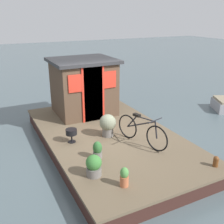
# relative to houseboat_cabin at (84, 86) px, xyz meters

# --- Properties ---
(ground_plane) EXTENTS (60.00, 60.00, 0.00)m
(ground_plane) POSITION_rel_houseboat_cabin_xyz_m (-1.87, 0.00, -1.33)
(ground_plane) COLOR #4C5B60
(houseboat_deck) EXTENTS (5.96, 3.36, 0.42)m
(houseboat_deck) POSITION_rel_houseboat_cabin_xyz_m (-1.87, 0.00, -1.12)
(houseboat_deck) COLOR brown
(houseboat_deck) RESTS_ON ground_plane
(houseboat_cabin) EXTENTS (1.80, 2.02, 1.80)m
(houseboat_cabin) POSITION_rel_houseboat_cabin_xyz_m (0.00, 0.00, 0.00)
(houseboat_cabin) COLOR #4C3828
(houseboat_cabin) RESTS_ON houseboat_deck
(bicycle) EXTENTS (1.58, 0.60, 0.78)m
(bicycle) POSITION_rel_houseboat_cabin_xyz_m (-2.81, -0.46, -0.55)
(bicycle) COLOR black
(bicycle) RESTS_ON houseboat_deck
(potted_plant_sage) EXTENTS (0.17, 0.17, 0.41)m
(potted_plant_sage) POSITION_rel_houseboat_cabin_xyz_m (-4.18, 0.80, -0.71)
(potted_plant_sage) COLOR #B2603D
(potted_plant_sage) RESTS_ON houseboat_deck
(potted_plant_lavender) EXTENTS (0.33, 0.33, 0.47)m
(potted_plant_lavender) POSITION_rel_houseboat_cabin_xyz_m (-3.59, 1.18, -0.68)
(potted_plant_lavender) COLOR slate
(potted_plant_lavender) RESTS_ON houseboat_deck
(potted_plant_thyme) EXTENTS (0.21, 0.21, 0.41)m
(potted_plant_thyme) POSITION_rel_houseboat_cabin_xyz_m (-2.96, 0.83, -0.71)
(potted_plant_thyme) COLOR slate
(potted_plant_thyme) RESTS_ON houseboat_deck
(potted_plant_fern) EXTENTS (0.45, 0.45, 0.62)m
(potted_plant_fern) POSITION_rel_houseboat_cabin_xyz_m (-2.00, 0.10, -0.57)
(potted_plant_fern) COLOR slate
(potted_plant_fern) RESTS_ON houseboat_deck
(charcoal_grill) EXTENTS (0.29, 0.29, 0.36)m
(charcoal_grill) POSITION_rel_houseboat_cabin_xyz_m (-1.92, 1.10, -0.64)
(charcoal_grill) COLOR black
(charcoal_grill) RESTS_ON houseboat_deck
(mooring_bollard) EXTENTS (0.12, 0.12, 0.25)m
(mooring_bollard) POSITION_rel_houseboat_cabin_xyz_m (-4.46, -1.33, -0.78)
(mooring_bollard) COLOR brown
(mooring_bollard) RESTS_ON houseboat_deck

